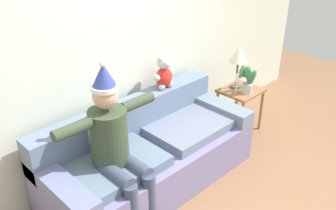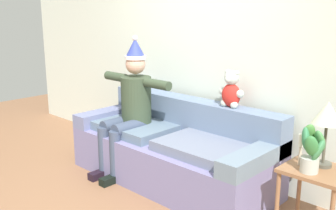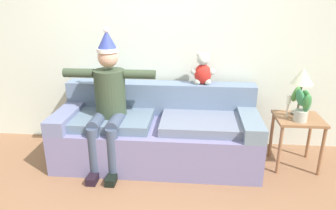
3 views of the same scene
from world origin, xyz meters
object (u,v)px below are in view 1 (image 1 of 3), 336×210
at_px(couch, 149,155).
at_px(candle_tall, 237,81).
at_px(person_seated, 116,145).
at_px(side_table, 240,97).
at_px(potted_plant, 248,78).
at_px(table_lamp, 238,57).
at_px(teddy_bear, 164,73).

bearing_deg(couch, candle_tall, -1.72).
height_order(couch, person_seated, person_seated).
distance_m(person_seated, side_table, 2.11).
bearing_deg(potted_plant, table_lamp, 82.08).
relative_size(person_seated, teddy_bear, 4.05).
distance_m(table_lamp, potted_plant, 0.29).
bearing_deg(candle_tall, teddy_bear, 159.94).
height_order(teddy_bear, potted_plant, teddy_bear).
relative_size(couch, candle_tall, 8.71).
relative_size(couch, side_table, 3.88).
distance_m(couch, person_seated, 0.71).
bearing_deg(side_table, couch, 179.16).
bearing_deg(candle_tall, side_table, 8.17).
relative_size(table_lamp, potted_plant, 1.43).
bearing_deg(candle_tall, table_lamp, 37.22).
xyz_separation_m(teddy_bear, table_lamp, (1.07, -0.23, -0.02)).
height_order(couch, teddy_bear, teddy_bear).
bearing_deg(teddy_bear, candle_tall, -20.06).
height_order(side_table, table_lamp, table_lamp).
bearing_deg(couch, table_lamp, 2.47).
distance_m(person_seated, teddy_bear, 1.15).
relative_size(side_table, candle_tall, 2.24).
height_order(teddy_bear, candle_tall, teddy_bear).
distance_m(potted_plant, candle_tall, 0.14).
height_order(couch, table_lamp, table_lamp).
xyz_separation_m(couch, side_table, (1.57, -0.02, 0.15)).
bearing_deg(potted_plant, candle_tall, 149.63).
distance_m(side_table, potted_plant, 0.31).
relative_size(couch, table_lamp, 4.25).
bearing_deg(side_table, potted_plant, -101.69).
relative_size(person_seated, table_lamp, 2.88).
distance_m(teddy_bear, potted_plant, 1.15).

